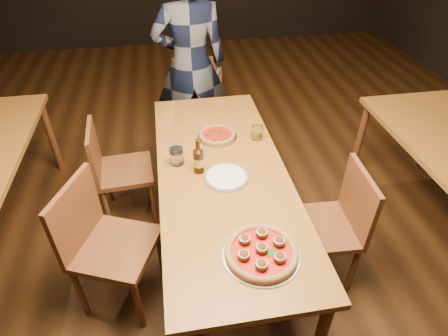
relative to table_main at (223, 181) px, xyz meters
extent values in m
plane|color=black|center=(0.00, 0.00, -0.68)|extent=(9.00, 9.00, 0.00)
cube|color=brown|center=(0.00, 0.00, 0.05)|extent=(0.80, 2.00, 0.04)
cylinder|color=#5D2F1A|center=(-0.34, 0.94, -0.32)|extent=(0.06, 0.06, 0.71)
cylinder|color=#5D2F1A|center=(0.34, 0.94, -0.32)|extent=(0.06, 0.06, 0.71)
cylinder|color=#5D2F1A|center=(-1.36, 1.24, -0.32)|extent=(0.06, 0.06, 0.71)
cylinder|color=#5D2F1A|center=(1.36, 0.74, -0.32)|extent=(0.06, 0.06, 0.71)
cylinder|color=#5D2F1A|center=(2.04, 0.74, -0.32)|extent=(0.06, 0.06, 0.71)
cylinder|color=#B7B7BF|center=(0.08, -0.67, 0.07)|extent=(0.38, 0.38, 0.01)
cylinder|color=#B26A4A|center=(0.08, -0.67, 0.09)|extent=(0.35, 0.35, 0.02)
torus|color=#B26A4A|center=(0.08, -0.67, 0.10)|extent=(0.36, 0.36, 0.04)
cylinder|color=#A20C09|center=(0.08, -0.67, 0.10)|extent=(0.28, 0.28, 0.00)
cylinder|color=#B7B7BF|center=(0.03, 0.40, 0.07)|extent=(0.28, 0.28, 0.01)
cylinder|color=#B26A4A|center=(0.03, 0.40, 0.09)|extent=(0.26, 0.26, 0.02)
torus|color=#B26A4A|center=(0.03, 0.40, 0.09)|extent=(0.26, 0.26, 0.03)
cylinder|color=#A20C09|center=(0.03, 0.40, 0.10)|extent=(0.20, 0.20, 0.00)
cylinder|color=white|center=(0.01, -0.07, 0.08)|extent=(0.26, 0.26, 0.03)
cylinder|color=black|center=(-0.14, 0.03, 0.15)|extent=(0.06, 0.06, 0.16)
cylinder|color=black|center=(-0.14, 0.03, 0.27)|extent=(0.03, 0.03, 0.08)
cylinder|color=gold|center=(-0.14, 0.03, 0.15)|extent=(0.07, 0.07, 0.06)
cylinder|color=white|center=(-0.27, 0.14, 0.13)|extent=(0.09, 0.09, 0.11)
cylinder|color=#A97B13|center=(0.30, 0.34, 0.12)|extent=(0.08, 0.08, 0.10)
imported|color=black|center=(-0.06, 1.36, 0.22)|extent=(0.66, 0.44, 1.79)
camera|label=1|loc=(-0.29, -1.80, 1.53)|focal=30.00mm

